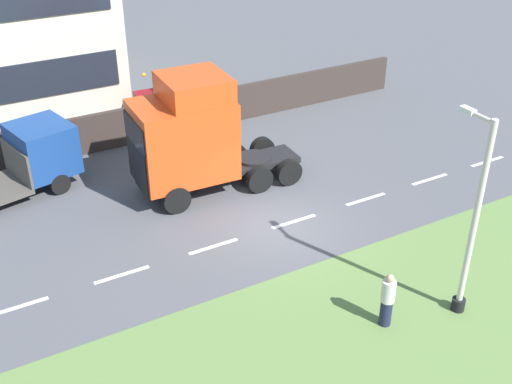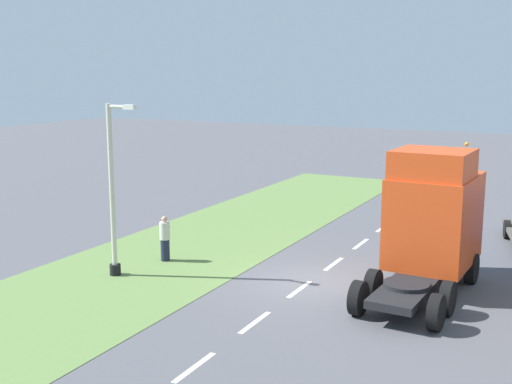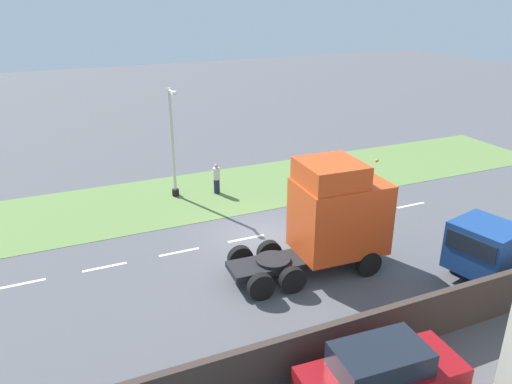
{
  "view_description": "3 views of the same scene",
  "coord_description": "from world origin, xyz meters",
  "px_view_note": "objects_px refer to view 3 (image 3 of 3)",
  "views": [
    {
      "loc": [
        -16.19,
        9.92,
        12.32
      ],
      "look_at": [
        -1.96,
        1.96,
        2.94
      ],
      "focal_mm": 45.0,
      "sensor_mm": 36.0,
      "label": 1
    },
    {
      "loc": [
        8.02,
        -19.33,
        7.08
      ],
      "look_at": [
        -1.94,
        -0.09,
        3.01
      ],
      "focal_mm": 45.0,
      "sensor_mm": 36.0,
      "label": 2
    },
    {
      "loc": [
        19.1,
        -8.63,
        10.72
      ],
      "look_at": [
        0.52,
        -0.42,
        2.48
      ],
      "focal_mm": 35.0,
      "sensor_mm": 36.0,
      "label": 3
    }
  ],
  "objects_px": {
    "lorry_cab": "(334,216)",
    "parked_car": "(381,378)",
    "lamp_post": "(173,150)",
    "flatbed_truck": "(490,248)",
    "pedestrian": "(217,179)"
  },
  "relations": [
    {
      "from": "pedestrian",
      "to": "flatbed_truck",
      "type": "bearing_deg",
      "value": 27.95
    },
    {
      "from": "parked_car",
      "to": "lamp_post",
      "type": "relative_size",
      "value": 0.77
    },
    {
      "from": "lamp_post",
      "to": "pedestrian",
      "type": "bearing_deg",
      "value": 77.78
    },
    {
      "from": "lamp_post",
      "to": "pedestrian",
      "type": "xyz_separation_m",
      "value": [
        0.49,
        2.25,
        -1.84
      ]
    },
    {
      "from": "lorry_cab",
      "to": "parked_car",
      "type": "xyz_separation_m",
      "value": [
        7.02,
        -2.81,
        -1.35
      ]
    },
    {
      "from": "lorry_cab",
      "to": "flatbed_truck",
      "type": "bearing_deg",
      "value": 60.44
    },
    {
      "from": "lorry_cab",
      "to": "lamp_post",
      "type": "bearing_deg",
      "value": -156.44
    },
    {
      "from": "parked_car",
      "to": "pedestrian",
      "type": "bearing_deg",
      "value": 179.41
    },
    {
      "from": "lorry_cab",
      "to": "pedestrian",
      "type": "bearing_deg",
      "value": -167.9
    },
    {
      "from": "lorry_cab",
      "to": "pedestrian",
      "type": "distance_m",
      "value": 9.82
    },
    {
      "from": "parked_car",
      "to": "lamp_post",
      "type": "distance_m",
      "value": 17.2
    },
    {
      "from": "flatbed_truck",
      "to": "lamp_post",
      "type": "distance_m",
      "value": 16.18
    },
    {
      "from": "parked_car",
      "to": "pedestrian",
      "type": "height_order",
      "value": "parked_car"
    },
    {
      "from": "flatbed_truck",
      "to": "parked_car",
      "type": "height_order",
      "value": "flatbed_truck"
    },
    {
      "from": "lorry_cab",
      "to": "parked_car",
      "type": "relative_size",
      "value": 1.41
    }
  ]
}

